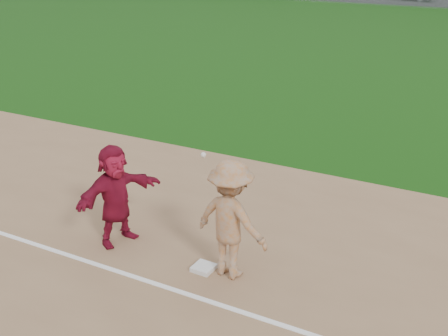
% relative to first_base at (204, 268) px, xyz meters
% --- Properties ---
extents(ground, '(160.00, 160.00, 0.00)m').
position_rel_first_base_xyz_m(ground, '(-0.42, 0.05, -0.06)').
color(ground, '#13420C').
rests_on(ground, ground).
extents(foul_line, '(60.00, 0.10, 0.01)m').
position_rel_first_base_xyz_m(foul_line, '(-0.42, -0.75, -0.04)').
color(foul_line, white).
rests_on(foul_line, infield_dirt).
extents(first_base, '(0.37, 0.37, 0.08)m').
position_rel_first_base_xyz_m(first_base, '(0.00, 0.00, 0.00)').
color(first_base, silver).
rests_on(first_base, infield_dirt).
extents(base_runner, '(1.09, 1.89, 1.94)m').
position_rel_first_base_xyz_m(base_runner, '(-1.94, 0.12, 0.93)').
color(base_runner, maroon).
rests_on(base_runner, infield_dirt).
extents(first_base_play, '(1.44, 0.94, 2.20)m').
position_rel_first_base_xyz_m(first_base_play, '(0.47, 0.13, 1.01)').
color(first_base_play, gray).
rests_on(first_base_play, infield_dirt).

